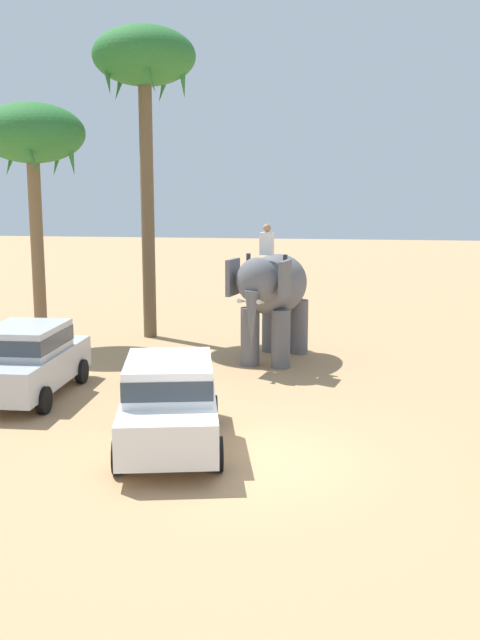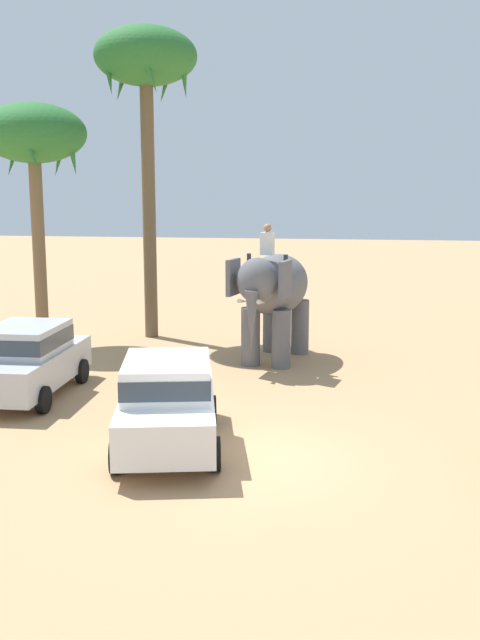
% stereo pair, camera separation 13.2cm
% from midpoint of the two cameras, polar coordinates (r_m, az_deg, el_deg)
% --- Properties ---
extents(ground_plane, '(120.00, 120.00, 0.00)m').
position_cam_midpoint_polar(ground_plane, '(13.23, 0.17, -10.91)').
color(ground_plane, tan).
extents(car_sedan_foreground, '(2.57, 4.38, 1.70)m').
position_cam_midpoint_polar(car_sedan_foreground, '(13.62, -5.86, -6.22)').
color(car_sedan_foreground, white).
rests_on(car_sedan_foreground, ground).
extents(car_parked_far_side, '(2.02, 4.17, 1.70)m').
position_cam_midpoint_polar(car_parked_far_side, '(17.55, -16.61, -2.87)').
color(car_parked_far_side, '#B7BABF').
rests_on(car_parked_far_side, ground).
extents(elephant_with_mahout, '(2.23, 4.00, 3.88)m').
position_cam_midpoint_polar(elephant_with_mahout, '(20.19, 2.44, 2.28)').
color(elephant_with_mahout, slate).
rests_on(elephant_with_mahout, ground).
extents(palm_tree_near_hut, '(3.20, 3.20, 7.36)m').
position_cam_midpoint_polar(palm_tree_near_hut, '(23.40, -16.21, 13.49)').
color(palm_tree_near_hut, brown).
rests_on(palm_tree_near_hut, ground).
extents(palm_tree_left_of_road, '(3.20, 3.20, 9.75)m').
position_cam_midpoint_polar(palm_tree_left_of_road, '(23.93, -7.69, 19.05)').
color(palm_tree_left_of_road, brown).
rests_on(palm_tree_left_of_road, ground).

